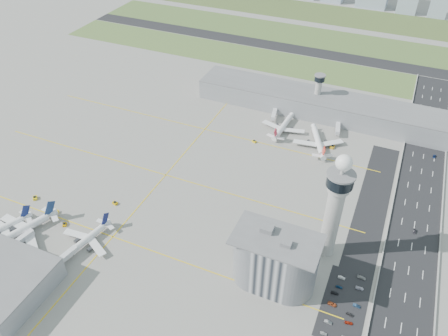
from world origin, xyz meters
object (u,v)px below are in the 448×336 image
at_px(airplane_near_c, 83,239).
at_px(car_lot_10, 360,288).
at_px(jet_bridge_near_2, 56,266).
at_px(car_lot_8, 350,314).
at_px(tug_1, 56,211).
at_px(car_lot_5, 342,278).
at_px(car_lot_1, 328,322).
at_px(tug_3, 115,203).
at_px(jet_bridge_far_1, 338,125).
at_px(car_hw_1, 415,231).
at_px(secondary_tower, 318,90).
at_px(car_lot_3, 335,293).
at_px(admin_building, 275,260).
at_px(tug_0, 35,198).
at_px(tug_4, 254,141).
at_px(airplane_near_b, 17,228).
at_px(tug_2, 65,224).
at_px(car_lot_2, 332,304).
at_px(car_lot_7, 349,323).
at_px(tug_5, 332,147).
at_px(airplane_far_b, 318,138).
at_px(car_hw_2, 434,156).
at_px(control_tower, 335,204).
at_px(airplane_far_a, 284,123).
at_px(car_lot_0, 324,333).
at_px(car_lot_4, 339,287).
at_px(car_lot_11, 362,278).
at_px(car_hw_4, 419,113).
at_px(jet_bridge_near_1, 12,249).
at_px(car_lot_9, 357,306).

height_order(airplane_near_c, car_lot_10, airplane_near_c).
relative_size(jet_bridge_near_2, car_lot_8, 4.05).
relative_size(tug_1, car_lot_5, 0.86).
bearing_deg(car_lot_1, tug_3, 81.53).
height_order(jet_bridge_far_1, car_hw_1, jet_bridge_far_1).
relative_size(secondary_tower, car_lot_3, 8.54).
xyz_separation_m(admin_building, car_hw_1, (63.39, 63.97, -14.72)).
height_order(tug_0, tug_4, tug_0).
height_order(jet_bridge_far_1, tug_1, jet_bridge_far_1).
xyz_separation_m(airplane_near_b, tug_0, (-14.70, 27.66, -5.41)).
xyz_separation_m(tug_2, tug_4, (70.99, 122.66, -0.02)).
xyz_separation_m(car_lot_2, car_lot_7, (9.28, -6.87, -0.05)).
relative_size(tug_2, tug_5, 0.78).
bearing_deg(airplane_far_b, jet_bridge_near_2, 125.97).
xyz_separation_m(admin_building, airplane_far_b, (-8.49, 126.41, -9.31)).
distance_m(tug_1, car_lot_5, 167.68).
xyz_separation_m(tug_0, car_hw_2, (224.29, 145.26, -0.43)).
distance_m(control_tower, tug_0, 180.39).
xyz_separation_m(airplane_far_a, car_lot_5, (69.23, -120.48, -4.98)).
distance_m(car_lot_0, car_lot_2, 16.82).
xyz_separation_m(airplane_far_a, tug_3, (-69.15, -120.39, -4.69)).
bearing_deg(tug_2, admin_building, -24.47).
xyz_separation_m(car_lot_1, car_lot_5, (0.49, 27.83, -0.01)).
bearing_deg(jet_bridge_near_2, airplane_near_c, 2.42).
relative_size(airplane_far_b, car_lot_10, 10.61).
height_order(airplane_far_a, car_lot_4, airplane_far_a).
height_order(car_lot_11, car_hw_4, car_lot_11).
distance_m(airplane_far_b, jet_bridge_near_1, 208.26).
height_order(admin_building, jet_bridge_near_1, admin_building).
height_order(tug_1, car_hw_1, tug_1).
height_order(car_hw_1, car_hw_4, car_hw_4).
relative_size(tug_1, car_hw_1, 0.89).
bearing_deg(car_lot_9, car_lot_1, 147.44).
bearing_deg(car_hw_2, airplane_far_b, -159.02).
height_order(admin_building, car_lot_11, admin_building).
distance_m(car_lot_9, car_hw_2, 145.74).
xyz_separation_m(airplane_near_c, car_hw_4, (157.69, 221.24, -4.62)).
bearing_deg(car_lot_3, admin_building, 94.77).
height_order(tug_0, car_lot_4, tug_0).
bearing_deg(car_lot_3, airplane_far_b, 14.41).
xyz_separation_m(tug_2, car_lot_0, (153.43, -7.50, -0.29)).
height_order(car_lot_0, car_lot_9, car_lot_9).
relative_size(jet_bridge_far_1, car_lot_3, 3.75).
bearing_deg(car_lot_8, airplane_near_b, 105.85).
bearing_deg(airplane_near_b, car_lot_7, 117.29).
bearing_deg(tug_4, secondary_tower, 171.57).
height_order(airplane_near_c, tug_1, airplane_near_c).
height_order(tug_0, car_lot_7, tug_0).
relative_size(car_lot_4, car_hw_1, 0.93).
distance_m(tug_3, car_lot_7, 148.82).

